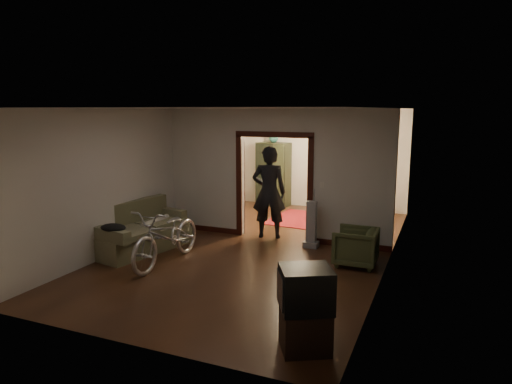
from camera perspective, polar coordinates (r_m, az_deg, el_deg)
The scene contains 24 objects.
floor at distance 9.40m, azimuth 0.71°, elevation -6.91°, with size 5.00×8.50×0.01m, color black.
ceiling at distance 8.98m, azimuth 0.75°, elevation 10.42°, with size 5.00×8.50×0.01m, color white.
wall_back at distance 13.09m, azimuth 7.70°, elevation 4.15°, with size 5.00×0.02×2.80m, color beige.
wall_left at distance 10.27m, azimuth -12.34°, elevation 2.33°, with size 0.02×8.50×2.80m, color beige.
wall_right at distance 8.49m, azimuth 16.59°, elevation 0.50°, with size 0.02×8.50×2.80m, color beige.
partition_wall at distance 9.77m, azimuth 2.37°, elevation 2.17°, with size 5.00×0.14×2.80m, color beige.
door_casing at distance 9.82m, azimuth 2.36°, elevation 0.43°, with size 1.74×0.20×2.32m, color black.
far_window at distance 12.88m, azimuth 10.69°, elevation 4.63°, with size 0.98×0.06×1.28m, color black.
chandelier at distance 11.34m, azimuth 5.50°, elevation 8.07°, with size 0.24×0.24×0.24m, color #FFE0A5.
light_switch at distance 9.42m, azimuth 8.21°, elevation 0.84°, with size 0.08×0.01×0.12m, color silver.
sofa at distance 9.40m, azimuth -14.04°, elevation -4.22°, with size 0.93×2.06×0.95m, color brown.
rolled_paper at distance 9.56m, azimuth -12.50°, elevation -3.56°, with size 0.11×0.11×0.88m, color beige.
jacket at distance 8.63m, azimuth -17.42°, elevation -4.27°, with size 0.49×0.37×0.14m, color black.
bicycle at distance 8.45m, azimuth -11.03°, elevation -5.34°, with size 0.70×2.02×1.06m, color silver.
armchair at distance 8.45m, azimuth 12.33°, elevation -6.71°, with size 0.73×0.75×0.68m, color #3F4828.
tv_stand at distance 5.58m, azimuth 6.16°, elevation -16.69°, with size 0.55×0.50×0.50m, color black.
crt_tv at distance 5.38m, azimuth 6.26°, elevation -11.94°, with size 0.58×0.52×0.50m, color black.
vacuum at distance 9.35m, azimuth 6.94°, elevation -4.01°, with size 0.30×0.24×0.97m, color gray.
person at distance 9.90m, azimuth 1.63°, elevation -0.04°, with size 0.73×0.48×2.01m, color black.
oriental_rug at distance 11.79m, azimuth 5.61°, elevation -3.36°, with size 1.43×1.88×0.01m, color maroon.
locker at distance 13.26m, azimuth 2.20°, elevation 2.22°, with size 0.92×0.51×1.84m, color #262D1B.
globe at distance 13.16m, azimuth 2.23°, elevation 6.62°, with size 0.26×0.26×0.26m, color #1E5972.
desk at distance 12.59m, azimuth 11.76°, elevation -0.91°, with size 1.03×0.58×0.77m, color black.
desk_chair at distance 12.12m, azimuth 8.62°, elevation -0.81°, with size 0.42×0.42×0.95m, color black.
Camera 1 is at (3.34, -8.33, 2.78)m, focal length 32.00 mm.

